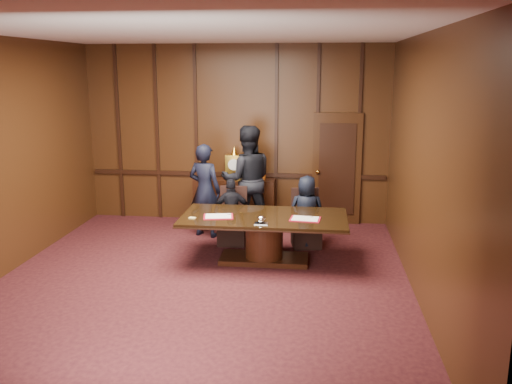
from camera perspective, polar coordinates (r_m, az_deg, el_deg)
room at (r=7.52m, az=-5.49°, el=2.79°), size 7.00×7.04×3.50m
sideboard at (r=10.80m, az=-2.25°, el=-0.75°), size 1.60×0.45×1.54m
conference_table at (r=8.63m, az=0.87°, el=-4.12°), size 2.62×1.32×0.76m
folder_left at (r=8.51m, az=-3.99°, el=-2.58°), size 0.51×0.41×0.02m
folder_right at (r=8.39m, az=5.20°, el=-2.84°), size 0.49×0.38×0.02m
inkstand at (r=8.11m, az=0.55°, el=-3.00°), size 0.20×0.14×0.12m
notepad at (r=8.47m, az=-6.72°, el=-2.72°), size 0.11×0.09×0.01m
chair_left at (r=9.60m, az=-2.48°, el=-3.70°), size 0.49×0.49×0.99m
chair_right at (r=9.49m, az=5.29°, el=-3.95°), size 0.56×0.56×0.99m
signatory_left at (r=9.45m, az=-2.57°, el=-2.11°), size 0.74×0.43×1.18m
signatory_right at (r=9.32m, az=5.35°, el=-2.10°), size 0.63×0.42×1.26m
witness_left at (r=9.91m, az=-5.40°, el=0.16°), size 0.72×0.58×1.72m
witness_right at (r=10.07m, az=-0.94°, el=1.31°), size 1.12×0.96×2.02m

